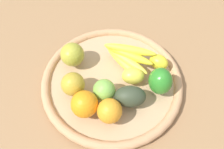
% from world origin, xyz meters
% --- Properties ---
extents(ground_plane, '(2.40, 2.40, 0.00)m').
position_xyz_m(ground_plane, '(0.00, 0.00, 0.00)').
color(ground_plane, '#936C46').
rests_on(ground_plane, ground).
extents(basket, '(0.44, 0.44, 0.03)m').
position_xyz_m(basket, '(0.00, 0.00, 0.02)').
color(basket, tan).
rests_on(basket, ground_plane).
extents(apple_1, '(0.10, 0.10, 0.07)m').
position_xyz_m(apple_1, '(0.10, 0.06, 0.07)').
color(apple_1, '#B5952B').
rests_on(apple_1, basket).
extents(banana_bunch, '(0.17, 0.13, 0.06)m').
position_xyz_m(banana_bunch, '(-0.04, -0.06, 0.06)').
color(banana_bunch, yellow).
rests_on(banana_bunch, basket).
extents(avocado, '(0.10, 0.07, 0.06)m').
position_xyz_m(avocado, '(-0.06, 0.07, 0.06)').
color(avocado, '#313A27').
rests_on(avocado, basket).
extents(bell_pepper, '(0.08, 0.09, 0.08)m').
position_xyz_m(bell_pepper, '(-0.14, 0.02, 0.07)').
color(bell_pepper, '#2B7C24').
rests_on(bell_pepper, basket).
extents(apple_2, '(0.10, 0.10, 0.07)m').
position_xyz_m(apple_2, '(0.13, -0.05, 0.07)').
color(apple_2, '#A4A131').
rests_on(apple_2, basket).
extents(orange_0, '(0.08, 0.08, 0.08)m').
position_xyz_m(orange_0, '(0.06, 0.12, 0.07)').
color(orange_0, orange).
rests_on(orange_0, basket).
extents(lemon_1, '(0.07, 0.06, 0.05)m').
position_xyz_m(lemon_1, '(-0.06, -0.00, 0.06)').
color(lemon_1, yellow).
rests_on(lemon_1, basket).
extents(orange_1, '(0.10, 0.10, 0.07)m').
position_xyz_m(orange_1, '(-0.01, 0.13, 0.07)').
color(orange_1, orange).
rests_on(orange_1, basket).
extents(lemon_0, '(0.07, 0.07, 0.05)m').
position_xyz_m(lemon_0, '(-0.14, -0.06, 0.05)').
color(lemon_0, yellow).
rests_on(lemon_0, basket).
extents(apple_0, '(0.09, 0.09, 0.06)m').
position_xyz_m(apple_0, '(0.01, 0.06, 0.06)').
color(apple_0, '#78AF45').
rests_on(apple_0, basket).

